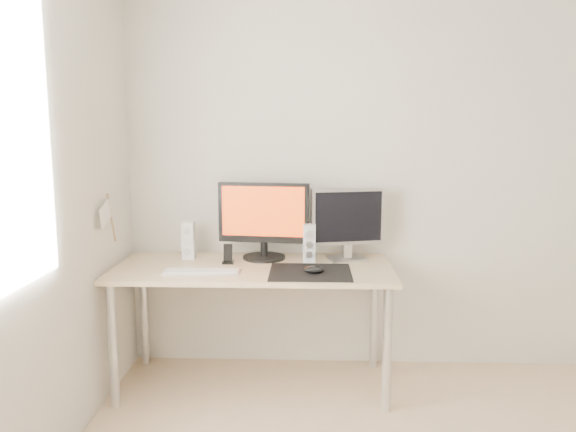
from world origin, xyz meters
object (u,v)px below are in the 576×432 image
object	(u,v)px
speaker_right	(309,243)
keyboard	(202,271)
main_monitor	(264,218)
speaker_left	(189,240)
mouse	(314,270)
phone_dock	(228,258)
desk	(253,279)
second_monitor	(348,220)

from	to	relation	value
speaker_right	keyboard	world-z (taller)	speaker_right
main_monitor	keyboard	world-z (taller)	main_monitor
speaker_left	main_monitor	bearing A→B (deg)	1.04
keyboard	speaker_right	bearing A→B (deg)	25.24
mouse	phone_dock	xyz separation A→B (m)	(-0.50, 0.22, 0.01)
desk	second_monitor	xyz separation A→B (m)	(0.55, 0.18, 0.32)
main_monitor	phone_dock	world-z (taller)	main_monitor
second_monitor	speaker_left	bearing A→B (deg)	-179.27
speaker_left	speaker_right	world-z (taller)	same
second_monitor	phone_dock	distance (m)	0.75
mouse	desk	xyz separation A→B (m)	(-0.35, 0.17, -0.10)
desk	keyboard	distance (m)	0.33
desk	speaker_right	distance (m)	0.39
phone_dock	mouse	bearing A→B (deg)	-23.64
speaker_left	mouse	bearing A→B (deg)	-23.90
second_monitor	mouse	bearing A→B (deg)	-120.34
second_monitor	phone_dock	bearing A→B (deg)	-169.73
main_monitor	keyboard	size ratio (longest dim) A/B	1.30
main_monitor	speaker_left	world-z (taller)	main_monitor
second_monitor	speaker_left	distance (m)	0.97
main_monitor	desk	bearing A→B (deg)	-104.83
keyboard	phone_dock	world-z (taller)	phone_dock
second_monitor	main_monitor	bearing A→B (deg)	-179.55
desk	main_monitor	size ratio (longest dim) A/B	2.90
desk	keyboard	xyz separation A→B (m)	(-0.27, -0.17, 0.09)
main_monitor	speaker_right	size ratio (longest dim) A/B	2.41
mouse	second_monitor	xyz separation A→B (m)	(0.20, 0.35, 0.22)
mouse	speaker_right	distance (m)	0.29
keyboard	phone_dock	distance (m)	0.25
main_monitor	keyboard	xyz separation A→B (m)	(-0.32, -0.34, -0.25)
main_monitor	speaker_right	bearing A→B (deg)	-13.37
mouse	speaker_left	distance (m)	0.83
mouse	keyboard	xyz separation A→B (m)	(-0.62, 0.00, -0.02)
mouse	speaker_left	size ratio (longest dim) A/B	0.50
speaker_right	desk	bearing A→B (deg)	-160.63
mouse	keyboard	world-z (taller)	mouse
keyboard	speaker_left	bearing A→B (deg)	112.78
main_monitor	second_monitor	size ratio (longest dim) A/B	1.23
desk	main_monitor	world-z (taller)	main_monitor
desk	speaker_left	xyz separation A→B (m)	(-0.41, 0.17, 0.19)
phone_dock	desk	bearing A→B (deg)	-19.57
desk	second_monitor	distance (m)	0.66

